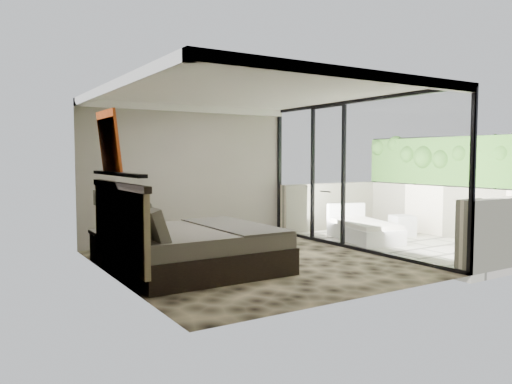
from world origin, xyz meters
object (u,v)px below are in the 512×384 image
bed (189,246)px  table_lamp (105,204)px  ottoman (402,226)px  nightstand (109,245)px  lounger (363,229)px

bed → table_lamp: size_ratio=3.48×
table_lamp → ottoman: 6.38m
bed → ottoman: bearing=6.8°
nightstand → ottoman: 6.29m
lounger → bed: bearing=-155.5°
ottoman → lounger: (-1.11, 0.08, -0.01)m
nightstand → lounger: lounger is taller
table_lamp → nightstand: bearing=-27.6°
bed → table_lamp: (-0.88, 1.42, 0.57)m
bed → nightstand: bed is taller
nightstand → ottoman: size_ratio=1.20×
nightstand → bed: bearing=-54.3°
bed → lounger: (4.30, 0.72, -0.16)m
table_lamp → ottoman: (6.29, -0.78, -0.73)m
ottoman → table_lamp: bearing=173.0°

